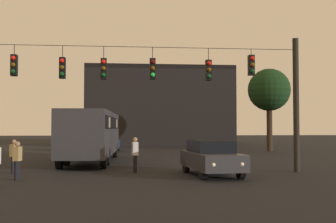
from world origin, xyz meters
name	(u,v)px	position (x,y,z in m)	size (l,w,h in m)	color
ground_plane	(131,158)	(0.00, 24.50, 0.00)	(168.00, 168.00, 0.00)	black
overhead_signal_span	(133,90)	(0.03, 14.45, 3.81)	(15.74, 0.44, 6.31)	black
city_bus	(92,131)	(-2.34, 21.11, 1.87)	(2.94, 11.09, 3.00)	#2D2D33
car_near_right	(211,157)	(3.43, 13.36, 0.80)	(2.22, 4.47, 1.52)	#2D2D33
car_far_left	(107,142)	(-1.97, 32.06, 0.80)	(2.12, 4.44, 1.52)	navy
pedestrian_crossing_left	(135,153)	(0.15, 14.75, 0.92)	(0.30, 0.40, 1.63)	black
pedestrian_crossing_center	(14,154)	(-5.33, 15.04, 0.86)	(0.36, 0.43, 1.53)	black
pedestrian_near_bus	(17,158)	(-4.55, 12.57, 0.85)	(0.31, 0.40, 1.52)	black
corner_building	(158,108)	(3.57, 48.51, 4.64)	(17.26, 12.30, 9.28)	black
tree_left_silhouette	(269,90)	(12.38, 31.71, 5.40)	(3.79, 3.79, 7.36)	#2D2116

